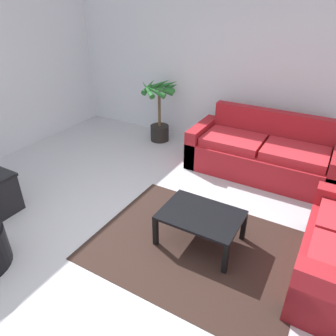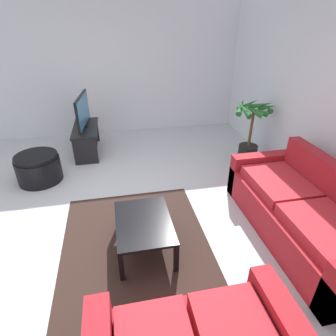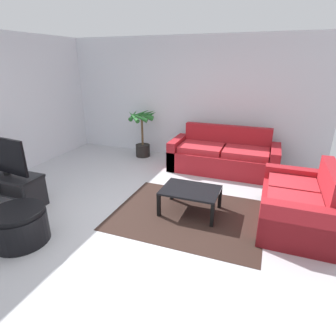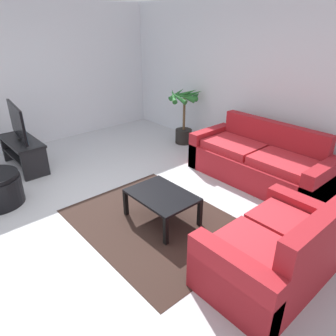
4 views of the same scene
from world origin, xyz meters
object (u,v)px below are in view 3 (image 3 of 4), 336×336
at_px(couch_loveseat, 297,206).
at_px(coffee_table, 191,192).
at_px(tv, 3,155).
at_px(potted_palm, 143,133).
at_px(tv_stand, 10,185).
at_px(couch_main, 223,157).
at_px(ottoman, 19,226).

xyz_separation_m(couch_loveseat, coffee_table, (-1.49, -0.19, 0.04)).
relative_size(tv, coffee_table, 1.17).
bearing_deg(potted_palm, tv_stand, -108.03).
xyz_separation_m(couch_loveseat, tv_stand, (-4.26, -0.95, 0.04)).
relative_size(couch_main, tv, 2.19).
bearing_deg(tv_stand, coffee_table, 15.41).
height_order(tv_stand, tv, tv).
relative_size(couch_main, ottoman, 3.18).
distance_m(couch_loveseat, potted_palm, 3.86).
distance_m(couch_loveseat, tv_stand, 4.37).
height_order(couch_loveseat, tv_stand, couch_loveseat).
distance_m(couch_main, couch_loveseat, 2.15).
bearing_deg(tv, tv_stand, -96.40).
relative_size(coffee_table, ottoman, 1.25).
bearing_deg(potted_palm, couch_loveseat, -30.71).
relative_size(tv_stand, coffee_table, 1.29).
height_order(couch_loveseat, potted_palm, potted_palm).
xyz_separation_m(coffee_table, ottoman, (-1.82, -1.47, -0.11)).
distance_m(tv, ottoman, 1.33).
height_order(tv, potted_palm, potted_palm).
bearing_deg(potted_palm, coffee_table, -49.74).
bearing_deg(ottoman, coffee_table, 38.99).
distance_m(couch_loveseat, coffee_table, 1.50).
height_order(tv_stand, coffee_table, tv_stand).
distance_m(tv_stand, ottoman, 1.19).
xyz_separation_m(tv_stand, tv, (0.00, 0.00, 0.50)).
height_order(tv_stand, ottoman, tv_stand).
xyz_separation_m(couch_loveseat, potted_palm, (-3.31, 1.97, 0.28)).
height_order(couch_loveseat, tv, tv).
bearing_deg(coffee_table, couch_main, 85.10).
relative_size(tv_stand, potted_palm, 0.98).
relative_size(couch_loveseat, ottoman, 2.14).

